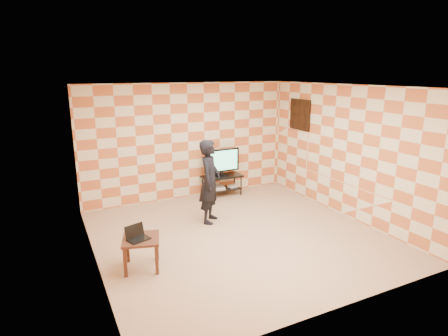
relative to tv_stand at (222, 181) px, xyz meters
The scene contains 14 objects.
floor 2.36m from the tv_stand, 108.40° to the right, with size 5.00×5.00×0.00m, color tan.
wall_back 1.26m from the tv_stand, 158.59° to the left, with size 5.00×0.02×2.70m, color beige.
wall_front 4.87m from the tv_stand, 98.87° to the right, with size 5.00×0.02×2.70m, color beige.
wall_left 4.04m from the tv_stand, 145.65° to the right, with size 0.02×5.00×2.70m, color beige.
wall_right 3.00m from the tv_stand, 51.42° to the right, with size 0.02×5.00×2.70m, color beige.
ceiling 3.30m from the tv_stand, 108.40° to the right, with size 5.00×5.00×0.02m, color white.
wall_art 2.44m from the tv_stand, 20.88° to the right, with size 0.04×0.72×0.72m.
tv_stand is the anchor object (origin of this frame).
tv 0.50m from the tv_stand, 91.94° to the right, with size 0.90×0.18×0.66m.
dvd_player 0.23m from the tv_stand, behind, with size 0.39×0.28×0.07m, color silver.
game_console 0.34m from the tv_stand, ahead, with size 0.22×0.16×0.05m, color silver.
side_table 3.69m from the tv_stand, 135.34° to the right, with size 0.68×0.68×0.50m.
laptop 3.74m from the tv_stand, 135.89° to the right, with size 0.38×0.34×0.21m.
person 1.71m from the tv_stand, 124.21° to the right, with size 0.61×0.40×1.67m, color black.
Camera 1 is at (-3.06, -5.62, 2.95)m, focal length 30.00 mm.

